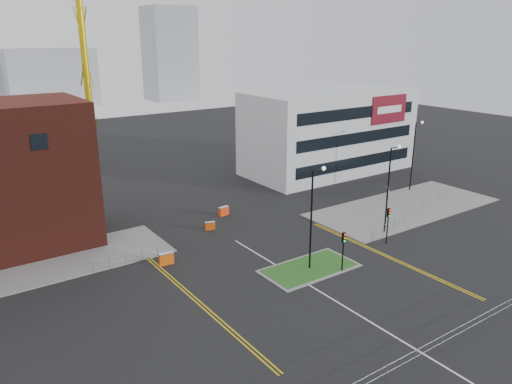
# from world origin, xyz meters

# --- Properties ---
(ground) EXTENTS (200.00, 200.00, 0.00)m
(ground) POSITION_xyz_m (0.00, 0.00, 0.00)
(ground) COLOR black
(ground) RESTS_ON ground
(pavement_left) EXTENTS (28.00, 8.00, 0.12)m
(pavement_left) POSITION_xyz_m (-20.00, 22.00, 0.06)
(pavement_left) COLOR slate
(pavement_left) RESTS_ON ground
(pavement_right) EXTENTS (24.00, 10.00, 0.12)m
(pavement_right) POSITION_xyz_m (22.00, 14.00, 0.06)
(pavement_right) COLOR slate
(pavement_right) RESTS_ON ground
(island_kerb) EXTENTS (8.60, 4.60, 0.08)m
(island_kerb) POSITION_xyz_m (2.00, 8.00, 0.04)
(island_kerb) COLOR slate
(island_kerb) RESTS_ON ground
(grass_island) EXTENTS (8.00, 4.00, 0.12)m
(grass_island) POSITION_xyz_m (2.00, 8.00, 0.06)
(grass_island) COLOR #21501A
(grass_island) RESTS_ON ground
(office_block) EXTENTS (25.00, 12.20, 12.00)m
(office_block) POSITION_xyz_m (26.01, 31.97, 6.00)
(office_block) COLOR silver
(office_block) RESTS_ON ground
(streetlamp_island) EXTENTS (1.46, 0.36, 9.18)m
(streetlamp_island) POSITION_xyz_m (2.22, 8.00, 5.41)
(streetlamp_island) COLOR black
(streetlamp_island) RESTS_ON ground
(streetlamp_right_near) EXTENTS (1.46, 0.36, 9.18)m
(streetlamp_right_near) POSITION_xyz_m (14.22, 10.00, 5.41)
(streetlamp_right_near) COLOR black
(streetlamp_right_near) RESTS_ON ground
(streetlamp_right_far) EXTENTS (1.46, 0.36, 9.18)m
(streetlamp_right_far) POSITION_xyz_m (28.22, 18.00, 5.41)
(streetlamp_right_far) COLOR black
(streetlamp_right_far) RESTS_ON ground
(traffic_light_island) EXTENTS (0.28, 0.33, 3.65)m
(traffic_light_island) POSITION_xyz_m (4.00, 5.98, 2.57)
(traffic_light_island) COLOR black
(traffic_light_island) RESTS_ON ground
(traffic_light_right) EXTENTS (0.28, 0.33, 3.65)m
(traffic_light_right) POSITION_xyz_m (12.00, 7.98, 2.57)
(traffic_light_right) COLOR black
(traffic_light_right) RESTS_ON ground
(railing_front) EXTENTS (24.05, 0.05, 1.10)m
(railing_front) POSITION_xyz_m (0.00, -6.00, 0.78)
(railing_front) COLOR gray
(railing_front) RESTS_ON ground
(railing_left) EXTENTS (6.05, 0.05, 1.10)m
(railing_left) POSITION_xyz_m (-11.00, 18.00, 0.74)
(railing_left) COLOR gray
(railing_left) RESTS_ON ground
(railing_right) EXTENTS (19.05, 5.05, 1.10)m
(railing_right) POSITION_xyz_m (20.50, 11.50, 0.78)
(railing_right) COLOR gray
(railing_right) RESTS_ON ground
(centre_line) EXTENTS (0.15, 30.00, 0.01)m
(centre_line) POSITION_xyz_m (0.00, 2.00, 0.01)
(centre_line) COLOR silver
(centre_line) RESTS_ON ground
(yellow_left_a) EXTENTS (0.12, 24.00, 0.01)m
(yellow_left_a) POSITION_xyz_m (-9.00, 10.00, 0.01)
(yellow_left_a) COLOR gold
(yellow_left_a) RESTS_ON ground
(yellow_left_b) EXTENTS (0.12, 24.00, 0.01)m
(yellow_left_b) POSITION_xyz_m (-8.70, 10.00, 0.01)
(yellow_left_b) COLOR gold
(yellow_left_b) RESTS_ON ground
(yellow_right_a) EXTENTS (0.12, 20.00, 0.01)m
(yellow_right_a) POSITION_xyz_m (9.50, 6.00, 0.01)
(yellow_right_a) COLOR gold
(yellow_right_a) RESTS_ON ground
(yellow_right_b) EXTENTS (0.12, 20.00, 0.01)m
(yellow_right_b) POSITION_xyz_m (9.80, 6.00, 0.01)
(yellow_right_b) COLOR gold
(yellow_right_b) RESTS_ON ground
(skyline_b) EXTENTS (24.00, 12.00, 16.00)m
(skyline_b) POSITION_xyz_m (10.00, 130.00, 8.00)
(skyline_b) COLOR gray
(skyline_b) RESTS_ON ground
(skyline_c) EXTENTS (14.00, 12.00, 28.00)m
(skyline_c) POSITION_xyz_m (45.00, 125.00, 14.00)
(skyline_c) COLOR gray
(skyline_c) RESTS_ON ground
(pedestrian) EXTENTS (0.75, 0.62, 1.77)m
(pedestrian) POSITION_xyz_m (22.72, 17.20, 0.89)
(pedestrian) COLOR #C47F93
(pedestrian) RESTS_ON ground
(barrier_left) EXTENTS (1.35, 0.58, 1.11)m
(barrier_left) POSITION_xyz_m (-8.00, 16.03, 0.60)
(barrier_left) COLOR #DE570C
(barrier_left) RESTS_ON ground
(barrier_mid) EXTENTS (1.11, 0.63, 0.89)m
(barrier_mid) POSITION_xyz_m (-0.61, 21.06, 0.48)
(barrier_mid) COLOR #C5460A
(barrier_mid) RESTS_ON ground
(barrier_right) EXTENTS (1.31, 0.63, 1.05)m
(barrier_right) POSITION_xyz_m (2.86, 24.00, 0.57)
(barrier_right) COLOR #FD3F0E
(barrier_right) RESTS_ON ground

